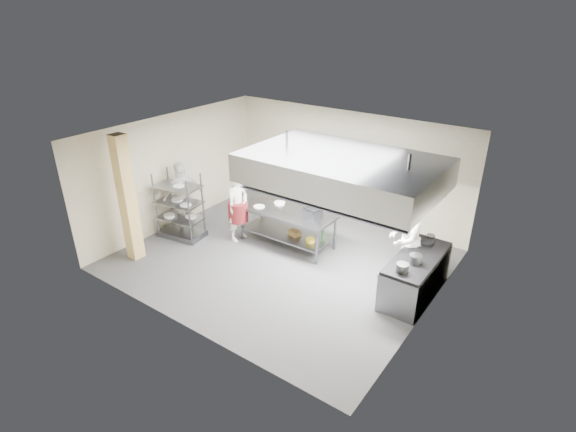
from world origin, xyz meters
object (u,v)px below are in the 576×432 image
Objects in this scene: cooking_range at (415,277)px; stockpot at (416,259)px; chef_plating at (183,197)px; chef_line at (404,239)px; griddle at (312,213)px; pass_rack at (179,206)px; chef_head at (238,207)px; island at (287,227)px.

stockpot is at bearing -81.52° from cooking_range.
chef_plating reaches higher than cooking_range.
chef_plating is at bearing -175.79° from stockpot.
chef_line reaches higher than griddle.
griddle is (3.16, 1.32, 0.15)m from pass_rack.
pass_rack is 0.96× the size of chef_head.
cooking_range is 0.62m from stockpot.
chef_plating is (-0.20, 0.32, 0.08)m from pass_rack.
chef_line reaches higher than pass_rack.
pass_rack is 0.39m from chef_plating.
chef_plating is at bearing 112.74° from pass_rack.
chef_head is 1.95m from griddle.
chef_plating is 6.13m from stockpot.
chef_line is 2.25m from griddle.
pass_rack is at bearing 120.36° from chef_head.
chef_line reaches higher than chef_head.
chef_plating reaches higher than island.
chef_line reaches higher than cooking_range.
chef_line reaches higher than island.
pass_rack is 0.86× the size of cooking_range.
griddle is at bearing 173.75° from cooking_range.
pass_rack is at bearing -141.45° from griddle.
griddle is (1.86, 0.57, 0.11)m from chef_head.
island is at bearing -158.35° from griddle.
pass_rack is 5.59m from chef_line.
chef_head is (1.30, 0.76, 0.03)m from pass_rack.
chef_plating is at bearing 106.40° from chef_head.
chef_plating is at bearing -161.52° from island.
cooking_range is at bearing 9.55° from griddle.
pass_rack is 4.23× the size of griddle.
chef_plating reaches higher than griddle.
chef_line is at bearing 140.11° from cooking_range.
chef_plating is at bearing -173.37° from cooking_range.
chef_line is at bearing 128.22° from stockpot.
pass_rack reaches higher than griddle.
griddle reaches higher than cooking_range.
chef_head is (-1.16, -0.50, 0.44)m from island.
chef_line is 0.84m from stockpot.
cooking_range is at bearing 114.79° from chef_plating.
island is 1.21× the size of cooking_range.
island is 1.23× the size of chef_line.
chef_line reaches higher than chef_plating.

